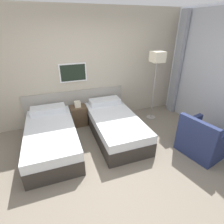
# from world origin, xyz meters

# --- Properties ---
(ground_plane) EXTENTS (16.00, 16.00, 0.00)m
(ground_plane) POSITION_xyz_m (0.00, 0.00, 0.00)
(ground_plane) COLOR slate
(wall_headboard) EXTENTS (10.00, 0.10, 2.70)m
(wall_headboard) POSITION_xyz_m (-0.02, 1.99, 1.30)
(wall_headboard) COLOR #B7AD99
(wall_headboard) RESTS_ON ground_plane
(bed_near_door) EXTENTS (0.95, 1.94, 0.62)m
(bed_near_door) POSITION_xyz_m (-1.01, 0.97, 0.25)
(bed_near_door) COLOR #332D28
(bed_near_door) RESTS_ON ground_plane
(bed_near_window) EXTENTS (0.95, 1.94, 0.62)m
(bed_near_window) POSITION_xyz_m (0.36, 0.97, 0.25)
(bed_near_window) COLOR #332D28
(bed_near_window) RESTS_ON ground_plane
(nightstand) EXTENTS (0.39, 0.34, 0.64)m
(nightstand) POSITION_xyz_m (-0.33, 1.71, 0.26)
(nightstand) COLOR brown
(nightstand) RESTS_ON ground_plane
(floor_lamp) EXTENTS (0.29, 0.29, 1.75)m
(floor_lamp) POSITION_xyz_m (1.60, 1.40, 1.52)
(floor_lamp) COLOR #9E9993
(floor_lamp) RESTS_ON ground_plane
(armchair) EXTENTS (0.90, 0.90, 0.81)m
(armchair) POSITION_xyz_m (1.77, -0.20, 0.28)
(armchair) COLOR navy
(armchair) RESTS_ON ground_plane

